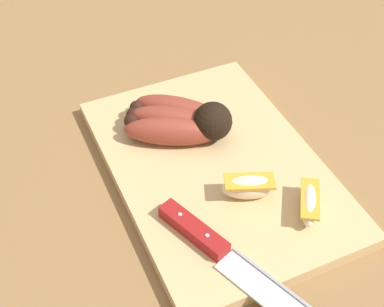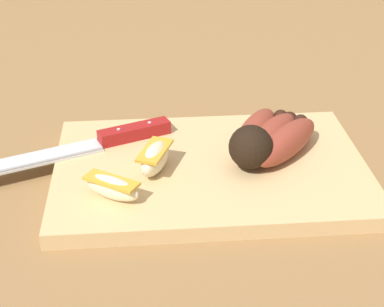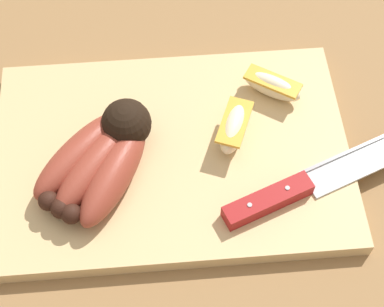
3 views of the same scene
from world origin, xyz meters
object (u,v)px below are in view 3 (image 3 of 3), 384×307
at_px(chefs_knife, 307,184).
at_px(apple_wedge_near, 272,86).
at_px(banana_bunch, 101,157).
at_px(apple_wedge_middle, 234,127).

relative_size(chefs_knife, apple_wedge_near, 3.77).
xyz_separation_m(chefs_knife, apple_wedge_near, (0.02, -0.13, 0.01)).
relative_size(banana_bunch, apple_wedge_middle, 2.14).
xyz_separation_m(banana_bunch, apple_wedge_middle, (-0.15, -0.03, -0.00)).
distance_m(banana_bunch, apple_wedge_middle, 0.15).
xyz_separation_m(banana_bunch, apple_wedge_near, (-0.20, -0.09, -0.01)).
xyz_separation_m(chefs_knife, apple_wedge_middle, (0.07, -0.07, 0.01)).
distance_m(banana_bunch, chefs_knife, 0.22).
bearing_deg(apple_wedge_near, chefs_knife, 98.46).
height_order(chefs_knife, apple_wedge_near, apple_wedge_near).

